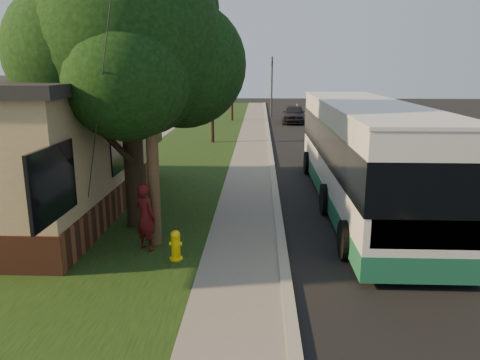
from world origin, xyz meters
name	(u,v)px	position (x,y,z in m)	size (l,w,h in m)	color
ground	(283,264)	(0.00, 0.00, 0.00)	(120.00, 120.00, 0.00)	black
road	(363,173)	(4.00, 10.00, 0.01)	(8.00, 80.00, 0.01)	black
curb	(273,171)	(0.00, 10.00, 0.06)	(0.25, 80.00, 0.12)	gray
sidewalk	(250,171)	(-1.00, 10.00, 0.04)	(2.00, 80.00, 0.08)	slate
grass_verge	(173,171)	(-4.50, 10.00, 0.04)	(5.00, 80.00, 0.07)	black
fire_hydrant	(176,245)	(-2.60, 0.00, 0.43)	(0.32, 0.32, 0.74)	yellow
utility_pole	(148,66)	(-3.31, 0.99, 4.63)	(2.86, 3.21, 9.07)	#473321
leafy_tree	(130,46)	(-4.17, 2.65, 5.17)	(6.30, 6.00, 7.80)	black
bare_tree_near	(212,108)	(-3.50, 18.00, 2.15)	(1.38, 1.21, 4.31)	black
bare_tree_far	(232,98)	(-3.00, 30.00, 2.00)	(1.38, 1.21, 4.03)	black
traffic_signal	(272,82)	(0.50, 34.00, 3.16)	(0.18, 0.22, 5.50)	#2D2D30
transit_bus	(364,152)	(2.87, 5.04, 1.86)	(2.97, 12.89, 3.48)	silver
skateboarder	(145,217)	(-3.46, 0.60, 0.93)	(0.63, 0.41, 1.73)	#480E10
skateboard_main	(141,215)	(-4.28, 3.25, 0.13)	(0.24, 0.81, 0.07)	black
dumpster	(34,198)	(-7.41, 2.83, 0.76)	(1.66, 1.34, 1.43)	black
distant_car	(294,114)	(2.24, 28.93, 0.76)	(1.79, 4.46, 1.52)	black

